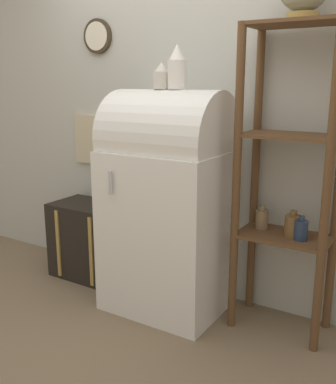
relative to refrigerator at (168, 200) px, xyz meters
The scene contains 7 objects.
ground_plane 0.79m from the refrigerator, 89.99° to the right, with size 12.00×12.00×0.00m, color #7A664C.
wall_back 0.68m from the refrigerator, 91.01° to the left, with size 7.00×0.09×2.70m.
refrigerator is the anchor object (origin of this frame).
suitcase_trunk 0.91m from the refrigerator, behind, with size 0.61×0.39×0.59m.
shelf_unit 0.80m from the refrigerator, ahead, with size 0.57×0.35×1.84m.
vase_left 0.79m from the refrigerator, behind, with size 0.10×0.10×0.17m.
vase_center 0.84m from the refrigerator, ahead, with size 0.12×0.12×0.27m.
Camera 1 is at (1.52, -2.22, 1.52)m, focal length 42.00 mm.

